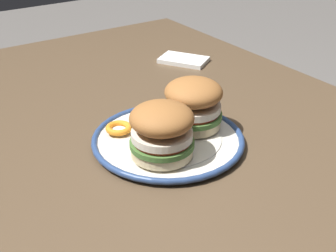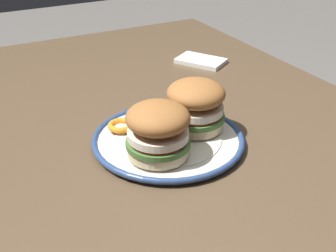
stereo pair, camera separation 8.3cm
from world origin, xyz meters
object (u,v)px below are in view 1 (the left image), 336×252
(sandwich_half_left, at_px, (193,103))
(dinner_plate, at_px, (168,140))
(sandwich_half_right, at_px, (162,130))
(dining_table, at_px, (134,165))

(sandwich_half_left, bearing_deg, dinner_plate, -82.99)
(dinner_plate, xyz_separation_m, sandwich_half_left, (-0.01, 0.07, 0.06))
(dinner_plate, bearing_deg, sandwich_half_left, 97.01)
(sandwich_half_right, bearing_deg, dinner_plate, 136.54)
(dinner_plate, height_order, sandwich_half_left, sandwich_half_left)
(dining_table, relative_size, dinner_plate, 4.53)
(sandwich_half_left, bearing_deg, dining_table, -124.31)
(dining_table, height_order, sandwich_half_right, sandwich_half_right)
(dinner_plate, relative_size, sandwich_half_right, 2.07)
(dining_table, bearing_deg, sandwich_half_left, 55.69)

